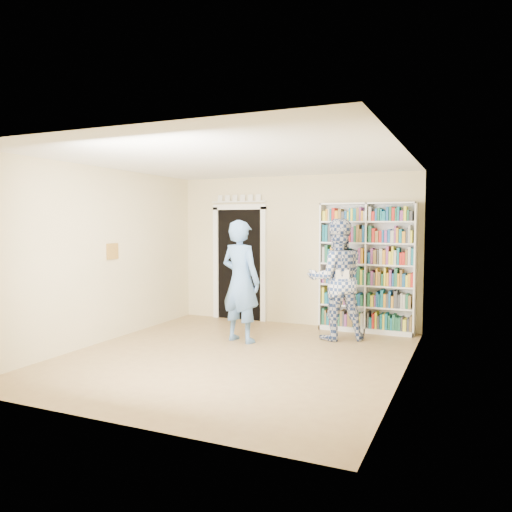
% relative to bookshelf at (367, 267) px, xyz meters
% --- Properties ---
extents(floor, '(5.00, 5.00, 0.00)m').
position_rel_bookshelf_xyz_m(floor, '(-1.35, -2.34, -1.10)').
color(floor, olive).
rests_on(floor, ground).
extents(ceiling, '(5.00, 5.00, 0.00)m').
position_rel_bookshelf_xyz_m(ceiling, '(-1.35, -2.34, 1.60)').
color(ceiling, white).
rests_on(ceiling, wall_back).
extents(wall_back, '(4.50, 0.00, 4.50)m').
position_rel_bookshelf_xyz_m(wall_back, '(-1.35, 0.16, 0.25)').
color(wall_back, beige).
rests_on(wall_back, floor).
extents(wall_left, '(0.00, 5.00, 5.00)m').
position_rel_bookshelf_xyz_m(wall_left, '(-3.60, -2.34, 0.25)').
color(wall_left, beige).
rests_on(wall_left, floor).
extents(wall_right, '(0.00, 5.00, 5.00)m').
position_rel_bookshelf_xyz_m(wall_right, '(0.90, -2.34, 0.25)').
color(wall_right, beige).
rests_on(wall_right, floor).
extents(bookshelf, '(1.59, 0.30, 2.18)m').
position_rel_bookshelf_xyz_m(bookshelf, '(0.00, 0.00, 0.00)').
color(bookshelf, white).
rests_on(bookshelf, floor).
extents(doorway, '(1.10, 0.08, 2.43)m').
position_rel_bookshelf_xyz_m(doorway, '(-2.45, 0.13, 0.08)').
color(doorway, black).
rests_on(doorway, floor).
extents(wall_art, '(0.03, 0.25, 0.25)m').
position_rel_bookshelf_xyz_m(wall_art, '(-3.58, -2.14, 0.30)').
color(wall_art, brown).
rests_on(wall_art, wall_left).
extents(man_blue, '(0.78, 0.60, 1.89)m').
position_rel_bookshelf_xyz_m(man_blue, '(-1.65, -1.49, -0.16)').
color(man_blue, '#5480BC').
rests_on(man_blue, floor).
extents(man_plaid, '(1.16, 1.08, 1.91)m').
position_rel_bookshelf_xyz_m(man_plaid, '(-0.33, -0.74, -0.15)').
color(man_plaid, navy).
rests_on(man_plaid, floor).
extents(paper_sheet, '(0.19, 0.10, 0.29)m').
position_rel_bookshelf_xyz_m(paper_sheet, '(-0.18, -0.97, -0.12)').
color(paper_sheet, white).
rests_on(paper_sheet, man_plaid).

